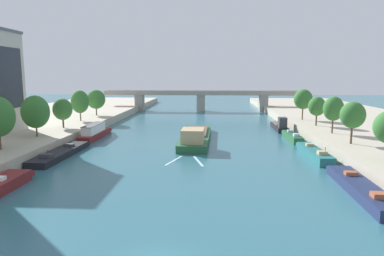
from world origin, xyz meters
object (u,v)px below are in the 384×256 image
at_px(moored_boat_left_downstream, 61,153).
at_px(moored_boat_left_midway, 95,132).
at_px(tree_left_nearest, 96,99).
at_px(moored_boat_right_end, 361,188).
at_px(moored_boat_right_downstream, 314,153).
at_px(tree_left_distant, 35,112).
at_px(tree_right_third, 353,115).
at_px(moored_boat_right_near, 292,137).
at_px(tree_left_third, 80,102).
at_px(bridge_far, 201,98).
at_px(tree_right_past_mid, 303,99).
at_px(tree_right_far, 333,109).
at_px(tree_left_far, 63,109).
at_px(tree_right_nearest, 317,106).
at_px(moored_boat_right_far, 280,126).
at_px(barge_midriver, 196,136).

distance_m(moored_boat_left_downstream, moored_boat_left_midway, 15.65).
bearing_deg(tree_left_nearest, moored_boat_right_end, -49.03).
distance_m(moored_boat_left_downstream, moored_boat_right_downstream, 38.81).
distance_m(tree_left_distant, tree_right_third, 51.78).
bearing_deg(moored_boat_right_near, tree_left_third, 165.94).
distance_m(moored_boat_right_downstream, tree_left_third, 52.87).
bearing_deg(bridge_far, tree_right_third, -69.16).
relative_size(tree_right_past_mid, bridge_far, 0.11).
bearing_deg(tree_left_third, tree_right_far, -15.38).
height_order(tree_left_far, tree_right_third, tree_right_third).
relative_size(moored_boat_right_end, tree_right_nearest, 2.63).
relative_size(tree_right_far, tree_right_nearest, 1.11).
relative_size(tree_left_nearest, bridge_far, 0.10).
bearing_deg(tree_left_nearest, tree_left_far, -88.96).
xyz_separation_m(moored_boat_right_end, tree_right_nearest, (6.18, 37.13, 5.34)).
bearing_deg(moored_boat_right_far, tree_right_nearest, -40.87).
distance_m(moored_boat_right_end, moored_boat_right_far, 42.72).
relative_size(moored_boat_right_far, tree_left_far, 2.06).
xyz_separation_m(moored_boat_left_downstream, tree_left_distant, (-6.95, 6.54, 5.66)).
bearing_deg(tree_left_distant, tree_left_third, 90.41).
xyz_separation_m(barge_midriver, tree_left_far, (-26.86, 3.57, 4.59)).
xyz_separation_m(moored_boat_left_midway, tree_right_nearest, (45.02, 6.82, 4.74)).
relative_size(moored_boat_right_end, moored_boat_right_near, 1.48).
relative_size(moored_boat_right_downstream, moored_boat_right_near, 1.19).
bearing_deg(tree_left_nearest, moored_boat_right_downstream, -38.67).
bearing_deg(tree_left_far, barge_midriver, -7.57).
distance_m(barge_midriver, tree_left_far, 27.48).
distance_m(moored_boat_left_midway, tree_left_distant, 12.54).
distance_m(moored_boat_right_near, tree_right_past_mid, 18.43).
height_order(moored_boat_left_midway, bridge_far, bridge_far).
distance_m(moored_boat_right_end, tree_right_far, 28.85).
relative_size(moored_boat_left_downstream, tree_left_distant, 2.28).
xyz_separation_m(moored_boat_right_near, moored_boat_right_far, (-0.05, 12.25, 0.29)).
bearing_deg(moored_boat_right_downstream, tree_left_distant, 173.83).
height_order(tree_left_third, tree_right_nearest, tree_left_third).
bearing_deg(bridge_far, moored_boat_left_midway, -110.01).
bearing_deg(tree_left_third, tree_left_far, -87.35).
height_order(moored_boat_right_downstream, tree_right_third, tree_right_third).
height_order(barge_midriver, tree_right_third, tree_right_third).
distance_m(tree_right_third, tree_right_far, 9.88).
bearing_deg(tree_left_third, tree_left_distant, -89.59).
bearing_deg(tree_right_third, moored_boat_right_near, 115.07).
height_order(moored_boat_left_downstream, tree_left_far, tree_left_far).
relative_size(moored_boat_right_downstream, tree_left_far, 2.18).
distance_m(tree_left_far, tree_left_nearest, 21.63).
height_order(tree_left_third, bridge_far, tree_left_third).
distance_m(moored_boat_right_downstream, tree_left_nearest, 58.88).
bearing_deg(moored_boat_right_end, tree_right_past_mid, 82.92).
height_order(tree_left_far, tree_right_past_mid, tree_right_past_mid).
relative_size(barge_midriver, moored_boat_left_midway, 1.73).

